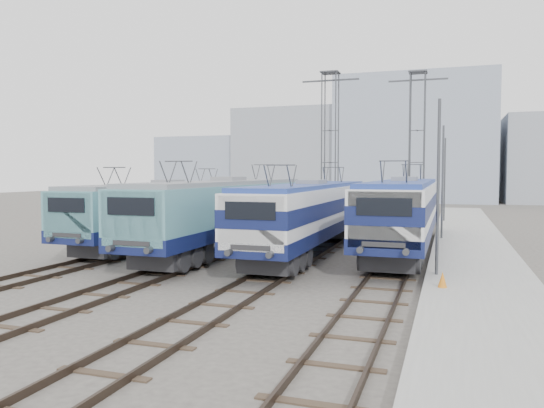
{
  "coord_description": "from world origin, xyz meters",
  "views": [
    {
      "loc": [
        9.04,
        -19.13,
        4.22
      ],
      "look_at": [
        0.24,
        7.0,
        2.57
      ],
      "focal_mm": 35.0,
      "sensor_mm": 36.0,
      "label": 1
    }
  ],
  "objects_px": {
    "catenary_tower_west": "(330,142)",
    "mast_front": "(438,191)",
    "locomotive_center_left": "(227,208)",
    "mast_mid": "(442,185)",
    "catenary_tower_east": "(417,141)",
    "locomotive_center_right": "(311,210)",
    "mast_rear": "(445,181)",
    "locomotive_far_left": "(167,207)",
    "locomotive_far_right": "(404,207)",
    "safety_cone": "(442,280)"
  },
  "relations": [
    {
      "from": "safety_cone",
      "to": "catenary_tower_east",
      "type": "bearing_deg",
      "value": 95.52
    },
    {
      "from": "locomotive_center_left",
      "to": "catenary_tower_east",
      "type": "bearing_deg",
      "value": 62.9
    },
    {
      "from": "catenary_tower_west",
      "to": "catenary_tower_east",
      "type": "bearing_deg",
      "value": 17.1
    },
    {
      "from": "catenary_tower_east",
      "to": "locomotive_far_left",
      "type": "bearing_deg",
      "value": -130.17
    },
    {
      "from": "locomotive_center_left",
      "to": "locomotive_center_right",
      "type": "height_order",
      "value": "locomotive_center_left"
    },
    {
      "from": "locomotive_far_left",
      "to": "locomotive_center_left",
      "type": "distance_m",
      "value": 4.71
    },
    {
      "from": "locomotive_center_right",
      "to": "safety_cone",
      "type": "xyz_separation_m",
      "value": [
        6.6,
        -7.62,
        -1.71
      ]
    },
    {
      "from": "catenary_tower_east",
      "to": "safety_cone",
      "type": "relative_size",
      "value": 22.3
    },
    {
      "from": "locomotive_center_left",
      "to": "mast_mid",
      "type": "height_order",
      "value": "mast_mid"
    },
    {
      "from": "locomotive_center_right",
      "to": "mast_rear",
      "type": "distance_m",
      "value": 19.79
    },
    {
      "from": "locomotive_far_right",
      "to": "catenary_tower_west",
      "type": "relative_size",
      "value": 1.55
    },
    {
      "from": "mast_mid",
      "to": "locomotive_center_right",
      "type": "bearing_deg",
      "value": -133.47
    },
    {
      "from": "locomotive_far_left",
      "to": "locomotive_far_right",
      "type": "distance_m",
      "value": 13.56
    },
    {
      "from": "locomotive_far_left",
      "to": "mast_rear",
      "type": "relative_size",
      "value": 2.51
    },
    {
      "from": "locomotive_center_left",
      "to": "mast_rear",
      "type": "relative_size",
      "value": 2.65
    },
    {
      "from": "catenary_tower_west",
      "to": "mast_front",
      "type": "bearing_deg",
      "value": -66.73
    },
    {
      "from": "catenary_tower_west",
      "to": "mast_rear",
      "type": "height_order",
      "value": "catenary_tower_west"
    },
    {
      "from": "locomotive_center_right",
      "to": "mast_rear",
      "type": "xyz_separation_m",
      "value": [
        6.35,
        18.7,
        1.22
      ]
    },
    {
      "from": "locomotive_far_left",
      "to": "mast_rear",
      "type": "bearing_deg",
      "value": 49.06
    },
    {
      "from": "catenary_tower_east",
      "to": "mast_mid",
      "type": "xyz_separation_m",
      "value": [
        2.1,
        -10.0,
        -3.14
      ]
    },
    {
      "from": "locomotive_center_left",
      "to": "mast_front",
      "type": "bearing_deg",
      "value": -24.32
    },
    {
      "from": "locomotive_center_right",
      "to": "catenary_tower_east",
      "type": "xyz_separation_m",
      "value": [
        4.25,
        16.7,
        4.37
      ]
    },
    {
      "from": "locomotive_far_left",
      "to": "locomotive_center_right",
      "type": "xyz_separation_m",
      "value": [
        9.0,
        -1.0,
        0.09
      ]
    },
    {
      "from": "catenary_tower_west",
      "to": "safety_cone",
      "type": "height_order",
      "value": "catenary_tower_west"
    },
    {
      "from": "catenary_tower_east",
      "to": "mast_mid",
      "type": "height_order",
      "value": "catenary_tower_east"
    },
    {
      "from": "catenary_tower_west",
      "to": "locomotive_far_left",
      "type": "bearing_deg",
      "value": -116.24
    },
    {
      "from": "locomotive_far_left",
      "to": "locomotive_center_right",
      "type": "distance_m",
      "value": 9.06
    },
    {
      "from": "catenary_tower_east",
      "to": "safety_cone",
      "type": "bearing_deg",
      "value": -84.48
    },
    {
      "from": "catenary_tower_west",
      "to": "mast_front",
      "type": "xyz_separation_m",
      "value": [
        8.6,
        -20.0,
        -3.14
      ]
    },
    {
      "from": "locomotive_center_right",
      "to": "catenary_tower_east",
      "type": "bearing_deg",
      "value": 75.72
    },
    {
      "from": "locomotive_center_right",
      "to": "mast_front",
      "type": "xyz_separation_m",
      "value": [
        6.35,
        -5.3,
        1.22
      ]
    },
    {
      "from": "catenary_tower_west",
      "to": "locomotive_far_right",
      "type": "bearing_deg",
      "value": -61.43
    },
    {
      "from": "catenary_tower_east",
      "to": "mast_rear",
      "type": "relative_size",
      "value": 1.71
    },
    {
      "from": "mast_front",
      "to": "mast_rear",
      "type": "xyz_separation_m",
      "value": [
        0.0,
        24.0,
        0.0
      ]
    },
    {
      "from": "locomotive_center_right",
      "to": "catenary_tower_west",
      "type": "xyz_separation_m",
      "value": [
        -2.25,
        14.7,
        4.37
      ]
    },
    {
      "from": "locomotive_far_right",
      "to": "catenary_tower_east",
      "type": "xyz_separation_m",
      "value": [
        -0.25,
        14.4,
        4.28
      ]
    },
    {
      "from": "mast_rear",
      "to": "catenary_tower_east",
      "type": "bearing_deg",
      "value": -136.4
    },
    {
      "from": "locomotive_center_left",
      "to": "locomotive_center_right",
      "type": "xyz_separation_m",
      "value": [
        4.5,
        0.4,
        -0.03
      ]
    },
    {
      "from": "mast_mid",
      "to": "locomotive_far_left",
      "type": "bearing_deg",
      "value": -159.64
    },
    {
      "from": "locomotive_far_left",
      "to": "safety_cone",
      "type": "height_order",
      "value": "locomotive_far_left"
    },
    {
      "from": "locomotive_far_right",
      "to": "mast_mid",
      "type": "distance_m",
      "value": 4.9
    },
    {
      "from": "locomotive_center_right",
      "to": "catenary_tower_west",
      "type": "height_order",
      "value": "catenary_tower_west"
    },
    {
      "from": "locomotive_center_left",
      "to": "catenary_tower_east",
      "type": "relative_size",
      "value": 1.54
    },
    {
      "from": "safety_cone",
      "to": "mast_mid",
      "type": "bearing_deg",
      "value": 91.0
    },
    {
      "from": "locomotive_far_right",
      "to": "catenary_tower_east",
      "type": "relative_size",
      "value": 1.55
    },
    {
      "from": "locomotive_center_right",
      "to": "catenary_tower_east",
      "type": "relative_size",
      "value": 1.48
    },
    {
      "from": "catenary_tower_east",
      "to": "mast_front",
      "type": "relative_size",
      "value": 1.71
    },
    {
      "from": "mast_rear",
      "to": "locomotive_center_right",
      "type": "bearing_deg",
      "value": -108.76
    },
    {
      "from": "catenary_tower_west",
      "to": "mast_front",
      "type": "height_order",
      "value": "catenary_tower_west"
    },
    {
      "from": "locomotive_center_right",
      "to": "mast_rear",
      "type": "bearing_deg",
      "value": 71.24
    }
  ]
}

